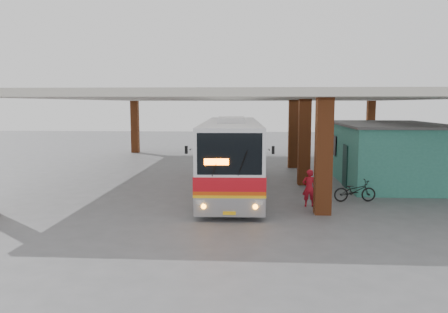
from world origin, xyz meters
The scene contains 8 objects.
ground centered at (0.00, 0.00, 0.00)m, with size 90.00×90.00×0.00m, color #515154.
brick_columns centered at (1.43, 5.00, 2.17)m, with size 20.10×21.60×4.35m.
canopy_roof centered at (0.50, 6.50, 4.50)m, with size 21.00×23.00×0.30m, color beige.
shop_building centered at (7.49, 4.00, 1.56)m, with size 5.20×8.20×3.11m.
coach_bus centered at (-0.63, 1.46, 1.74)m, with size 2.94×12.14×3.51m.
motorcycle centered at (4.70, -0.85, 0.47)m, with size 0.62×1.78×0.93m, color black.
pedestrian centered at (2.65, -1.86, 0.76)m, with size 0.55×0.36×1.51m, color red.
red_chair centered at (5.10, 6.55, 0.39)m, with size 0.49×0.49×0.85m.
Camera 1 is at (0.33, -19.27, 4.13)m, focal length 35.00 mm.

